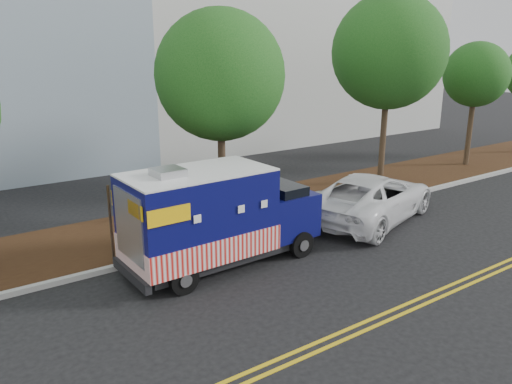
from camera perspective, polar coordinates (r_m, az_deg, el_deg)
ground at (r=15.07m, az=1.20°, el=-6.95°), size 120.00×120.00×0.00m
curb at (r=16.11m, az=-1.72°, el=-5.09°), size 120.00×0.18×0.15m
mulch_strip at (r=17.81m, az=-5.41°, el=-3.06°), size 120.00×4.00×0.15m
centerline_near at (r=12.13m, az=13.97°, el=-13.54°), size 120.00×0.10×0.01m
centerline_far at (r=11.99m, az=14.88°, el=-13.98°), size 120.00×0.10×0.01m
tree_b at (r=16.73m, az=-4.12°, el=13.12°), size 4.28×4.28×7.19m
tree_c at (r=22.01m, az=14.98°, el=15.21°), size 4.72×4.72×8.11m
tree_d at (r=27.30m, az=23.87°, el=12.15°), size 3.16×3.16×6.23m
sign_post at (r=14.19m, az=-16.23°, el=-3.92°), size 0.06×0.06×2.40m
food_truck at (r=13.78m, az=-4.77°, el=-3.19°), size 5.77×2.32×3.01m
white_car at (r=18.13m, az=13.00°, el=-0.55°), size 6.51×4.39×1.66m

